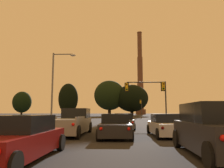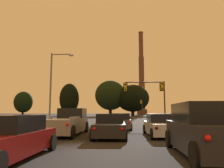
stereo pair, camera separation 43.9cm
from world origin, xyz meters
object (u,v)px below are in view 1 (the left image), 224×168
traffic_light_overhead_right (152,91)px  smokestack (140,81)px  sedan_left_lane_third (18,139)px  street_lamp (56,81)px  traffic_light_far_right (141,106)px  pickup_truck_left_lane_second (72,123)px  sedan_right_lane_second (166,126)px  suv_right_lane_third (216,130)px  hatchback_center_lane_front (123,122)px  sedan_center_lane_second (115,126)px

traffic_light_overhead_right → smokestack: size_ratio=0.09×
sedan_left_lane_third → street_lamp: 18.40m
traffic_light_far_right → traffic_light_overhead_right: traffic_light_overhead_right is taller
traffic_light_overhead_right → pickup_truck_left_lane_second: bearing=-118.4°
pickup_truck_left_lane_second → sedan_right_lane_second: pickup_truck_left_lane_second is taller
sedan_left_lane_third → traffic_light_overhead_right: size_ratio=0.84×
suv_right_lane_third → street_lamp: (-10.69, 16.51, 4.21)m
hatchback_center_lane_front → traffic_light_far_right: traffic_light_far_right is taller
pickup_truck_left_lane_second → smokestack: size_ratio=0.09×
sedan_left_lane_third → traffic_light_far_right: 57.68m
hatchback_center_lane_front → sedan_left_lane_third: 13.70m
hatchback_center_lane_front → sedan_center_lane_second: (-0.57, -6.57, 0.00)m
hatchback_center_lane_front → suv_right_lane_third: bearing=-78.6°
street_lamp → sedan_left_lane_third: bearing=-77.0°
traffic_light_overhead_right → street_lamp: (-11.55, -4.64, 0.79)m
sedan_center_lane_second → street_lamp: bearing=122.6°
sedan_left_lane_third → traffic_light_far_right: bearing=81.5°
street_lamp → traffic_light_overhead_right: bearing=21.9°
smokestack → traffic_light_overhead_right: bearing=-94.8°
suv_right_lane_third → traffic_light_overhead_right: size_ratio=0.88×
pickup_truck_left_lane_second → sedan_left_lane_third: bearing=-88.6°
pickup_truck_left_lane_second → traffic_light_overhead_right: traffic_light_overhead_right is taller
traffic_light_far_right → pickup_truck_left_lane_second: bearing=-101.1°
sedan_left_lane_third → suv_right_lane_third: bearing=8.5°
traffic_light_overhead_right → smokestack: 131.09m
hatchback_center_lane_front → street_lamp: 9.74m
sedan_center_lane_second → smokestack: size_ratio=0.08×
pickup_truck_left_lane_second → suv_right_lane_third: (6.71, -7.16, 0.09)m
hatchback_center_lane_front → sedan_right_lane_second: 6.46m
hatchback_center_lane_front → street_lamp: street_lamp is taller
pickup_truck_left_lane_second → traffic_light_far_right: (9.53, 48.78, 2.64)m
pickup_truck_left_lane_second → traffic_light_overhead_right: bearing=62.7°
hatchback_center_lane_front → traffic_light_overhead_right: size_ratio=0.74×
traffic_light_far_right → traffic_light_overhead_right: (-1.95, -34.78, 0.88)m
suv_right_lane_third → smokestack: bearing=87.4°
pickup_truck_left_lane_second → traffic_light_overhead_right: (7.58, 14.00, 3.52)m
sedan_right_lane_second → sedan_left_lane_third: same height
sedan_center_lane_second → smokestack: bearing=83.4°
pickup_truck_left_lane_second → sedan_right_lane_second: (6.33, -0.68, -0.14)m
traffic_light_far_right → smokestack: smokestack is taller
hatchback_center_lane_front → traffic_light_far_right: 44.09m
pickup_truck_left_lane_second → smokestack: (18.31, 143.16, 23.20)m
traffic_light_overhead_right → smokestack: bearing=85.2°
suv_right_lane_third → traffic_light_overhead_right: bearing=89.5°
sedan_center_lane_second → sedan_left_lane_third: same height
pickup_truck_left_lane_second → suv_right_lane_third: suv_right_lane_third is taller
pickup_truck_left_lane_second → traffic_light_far_right: size_ratio=1.06×
pickup_truck_left_lane_second → traffic_light_far_right: traffic_light_far_right is taller
sedan_left_lane_third → street_lamp: (-4.01, 17.40, 4.44)m
sedan_right_lane_second → suv_right_lane_third: bearing=-87.2°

